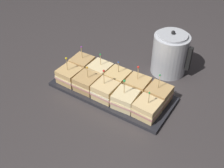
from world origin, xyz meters
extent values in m
plane|color=#383333|center=(0.00, 0.00, 0.00)|extent=(6.00, 6.00, 0.00)
cube|color=#232328|center=(0.00, 0.00, 0.01)|extent=(0.62, 0.26, 0.01)
cube|color=#232328|center=(0.00, 0.00, 0.01)|extent=(0.62, 0.26, 0.01)
cube|color=tan|center=(-0.22, -0.05, 0.03)|extent=(0.11, 0.11, 0.03)
cube|color=tan|center=(-0.22, -0.05, 0.05)|extent=(0.11, 0.11, 0.01)
cube|color=beige|center=(-0.22, -0.05, 0.06)|extent=(0.11, 0.11, 0.01)
cube|color=tan|center=(-0.22, -0.05, 0.08)|extent=(0.11, 0.11, 0.03)
cylinder|color=tan|center=(-0.23, -0.06, 0.12)|extent=(0.00, 0.00, 0.08)
sphere|color=yellow|center=(-0.23, -0.06, 0.16)|extent=(0.01, 0.01, 0.01)
cube|color=tan|center=(-0.11, -0.06, 0.03)|extent=(0.10, 0.10, 0.03)
cube|color=tan|center=(-0.11, -0.06, 0.05)|extent=(0.11, 0.11, 0.01)
cube|color=beige|center=(-0.11, -0.06, 0.06)|extent=(0.11, 0.11, 0.01)
cube|color=tan|center=(-0.11, -0.06, 0.08)|extent=(0.10, 0.10, 0.03)
cylinder|color=tan|center=(-0.11, -0.06, 0.12)|extent=(0.00, 0.01, 0.07)
sphere|color=orange|center=(-0.11, -0.06, 0.15)|extent=(0.01, 0.01, 0.01)
cube|color=#DBB77A|center=(0.00, -0.06, 0.03)|extent=(0.10, 0.10, 0.03)
cube|color=tan|center=(0.00, -0.06, 0.05)|extent=(0.11, 0.11, 0.01)
cube|color=beige|center=(0.00, -0.06, 0.06)|extent=(0.11, 0.11, 0.01)
cylinder|color=red|center=(0.00, -0.07, 0.07)|extent=(0.06, 0.06, 0.00)
cube|color=#E8C281|center=(0.00, -0.06, 0.08)|extent=(0.10, 0.10, 0.03)
cylinder|color=tan|center=(-0.01, -0.06, 0.13)|extent=(0.00, 0.01, 0.09)
sphere|color=red|center=(-0.01, -0.06, 0.17)|extent=(0.01, 0.01, 0.01)
cube|color=beige|center=(0.11, -0.06, 0.03)|extent=(0.11, 0.11, 0.03)
cube|color=tan|center=(0.11, -0.06, 0.05)|extent=(0.11, 0.11, 0.01)
cube|color=beige|center=(0.11, -0.06, 0.06)|extent=(0.11, 0.11, 0.01)
cube|color=beige|center=(0.11, -0.06, 0.08)|extent=(0.11, 0.11, 0.03)
cylinder|color=tan|center=(0.10, -0.06, 0.12)|extent=(0.00, 0.01, 0.08)
sphere|color=green|center=(0.10, -0.06, 0.16)|extent=(0.01, 0.01, 0.01)
cube|color=#DBB77A|center=(0.22, -0.06, 0.03)|extent=(0.11, 0.11, 0.03)
cube|color=tan|center=(0.22, -0.06, 0.05)|extent=(0.11, 0.11, 0.01)
cube|color=beige|center=(0.22, -0.06, 0.06)|extent=(0.11, 0.11, 0.01)
cube|color=#E8C281|center=(0.22, -0.06, 0.08)|extent=(0.11, 0.11, 0.03)
cylinder|color=tan|center=(0.23, -0.06, 0.12)|extent=(0.00, 0.00, 0.07)
sphere|color=green|center=(0.23, -0.06, 0.15)|extent=(0.01, 0.01, 0.01)
cube|color=tan|center=(-0.23, 0.05, 0.03)|extent=(0.11, 0.11, 0.03)
cube|color=tan|center=(-0.23, 0.05, 0.05)|extent=(0.11, 0.11, 0.01)
cube|color=beige|center=(-0.23, 0.05, 0.06)|extent=(0.11, 0.11, 0.01)
cylinder|color=red|center=(-0.23, 0.04, 0.07)|extent=(0.06, 0.06, 0.00)
cube|color=tan|center=(-0.23, 0.05, 0.08)|extent=(0.11, 0.11, 0.03)
cylinder|color=tan|center=(-0.23, 0.06, 0.13)|extent=(0.00, 0.01, 0.08)
sphere|color=purple|center=(-0.23, 0.06, 0.16)|extent=(0.01, 0.01, 0.01)
cube|color=beige|center=(-0.11, 0.06, 0.03)|extent=(0.11, 0.11, 0.03)
cube|color=tan|center=(-0.11, 0.06, 0.05)|extent=(0.11, 0.11, 0.01)
cube|color=beige|center=(-0.11, 0.06, 0.06)|extent=(0.11, 0.11, 0.01)
cylinder|color=red|center=(-0.11, 0.04, 0.07)|extent=(0.06, 0.06, 0.00)
cube|color=beige|center=(-0.11, 0.06, 0.08)|extent=(0.11, 0.11, 0.03)
cylinder|color=tan|center=(-0.11, 0.06, 0.12)|extent=(0.00, 0.00, 0.07)
sphere|color=green|center=(-0.11, 0.06, 0.16)|extent=(0.01, 0.01, 0.01)
cube|color=tan|center=(0.00, 0.05, 0.03)|extent=(0.11, 0.11, 0.03)
cube|color=#B26B60|center=(0.00, 0.05, 0.05)|extent=(0.11, 0.11, 0.01)
cube|color=beige|center=(0.00, 0.05, 0.06)|extent=(0.11, 0.11, 0.01)
cylinder|color=red|center=(0.00, 0.04, 0.07)|extent=(0.06, 0.06, 0.00)
cube|color=#E0B771|center=(0.00, 0.05, 0.08)|extent=(0.11, 0.11, 0.03)
cylinder|color=tan|center=(0.00, 0.06, 0.12)|extent=(0.00, 0.01, 0.07)
sphere|color=blue|center=(0.00, 0.06, 0.15)|extent=(0.01, 0.01, 0.01)
cube|color=tan|center=(0.11, 0.06, 0.03)|extent=(0.11, 0.11, 0.03)
cube|color=tan|center=(0.11, 0.06, 0.05)|extent=(0.11, 0.11, 0.01)
cube|color=beige|center=(0.11, 0.06, 0.06)|extent=(0.11, 0.11, 0.01)
cylinder|color=red|center=(0.11, 0.04, 0.07)|extent=(0.07, 0.07, 0.00)
cube|color=tan|center=(0.11, 0.06, 0.08)|extent=(0.11, 0.11, 0.03)
cylinder|color=tan|center=(0.11, 0.06, 0.13)|extent=(0.00, 0.01, 0.08)
sphere|color=red|center=(0.11, 0.06, 0.16)|extent=(0.01, 0.01, 0.01)
cube|color=tan|center=(0.23, 0.06, 0.03)|extent=(0.11, 0.11, 0.03)
cube|color=#B26B60|center=(0.23, 0.06, 0.05)|extent=(0.11, 0.11, 0.01)
cube|color=beige|center=(0.23, 0.06, 0.06)|extent=(0.11, 0.11, 0.01)
cylinder|color=red|center=(0.23, 0.04, 0.07)|extent=(0.08, 0.08, 0.00)
cube|color=tan|center=(0.23, 0.06, 0.08)|extent=(0.11, 0.11, 0.03)
cylinder|color=tan|center=(0.22, 0.06, 0.13)|extent=(0.00, 0.01, 0.08)
sphere|color=green|center=(0.22, 0.06, 0.17)|extent=(0.01, 0.01, 0.01)
cylinder|color=#B7BABF|center=(0.16, 0.32, 0.11)|extent=(0.19, 0.19, 0.22)
cylinder|color=#B7BABF|center=(0.16, 0.32, 0.22)|extent=(0.15, 0.15, 0.01)
sphere|color=black|center=(0.16, 0.32, 0.24)|extent=(0.02, 0.02, 0.02)
cube|color=black|center=(0.26, 0.32, 0.12)|extent=(0.02, 0.02, 0.13)
camera|label=1|loc=(0.58, -0.89, 0.94)|focal=45.00mm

